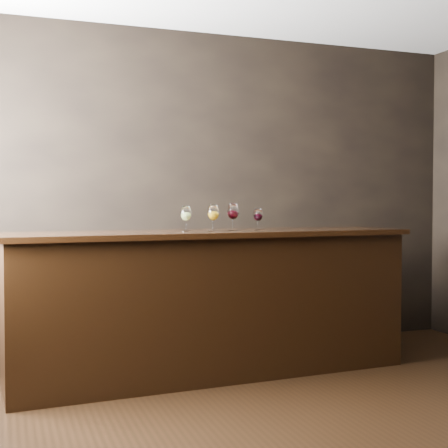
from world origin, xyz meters
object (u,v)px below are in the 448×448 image
object	(u,v)px
bar_counter	(212,305)
glass_white	(186,214)
glass_red_b	(258,215)
glass_red_a	(233,212)
back_bar_shelf	(122,304)
glass_amber	(213,213)

from	to	relation	value
bar_counter	glass_white	bearing A→B (deg)	168.84
glass_red_b	glass_red_a	bearing A→B (deg)	-176.26
glass_white	glass_red_a	size ratio (longest dim) A/B	0.91
back_bar_shelf	glass_white	distance (m)	1.02
glass_red_b	bar_counter	bearing A→B (deg)	-176.08
bar_counter	glass_red_b	world-z (taller)	glass_red_b
bar_counter	back_bar_shelf	bearing A→B (deg)	129.37
bar_counter	glass_amber	size ratio (longest dim) A/B	15.07
glass_red_b	glass_white	bearing A→B (deg)	179.89
bar_counter	back_bar_shelf	xyz separation A→B (m)	(-0.57, 0.62, -0.05)
back_bar_shelf	glass_red_b	xyz separation A→B (m)	(0.95, -0.59, 0.73)
back_bar_shelf	glass_white	bearing A→B (deg)	-57.83
glass_white	glass_red_b	bearing A→B (deg)	-0.11
back_bar_shelf	glass_amber	distance (m)	1.14
bar_counter	glass_red_b	xyz separation A→B (m)	(0.39, 0.03, 0.68)
bar_counter	back_bar_shelf	world-z (taller)	bar_counter
bar_counter	glass_white	distance (m)	0.72
glass_amber	glass_white	bearing A→B (deg)	164.55
glass_amber	glass_red_b	distance (m)	0.39
glass_amber	glass_red_b	size ratio (longest dim) A/B	1.18
back_bar_shelf	glass_red_b	bearing A→B (deg)	-31.90
bar_counter	glass_red_a	bearing A→B (deg)	1.02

